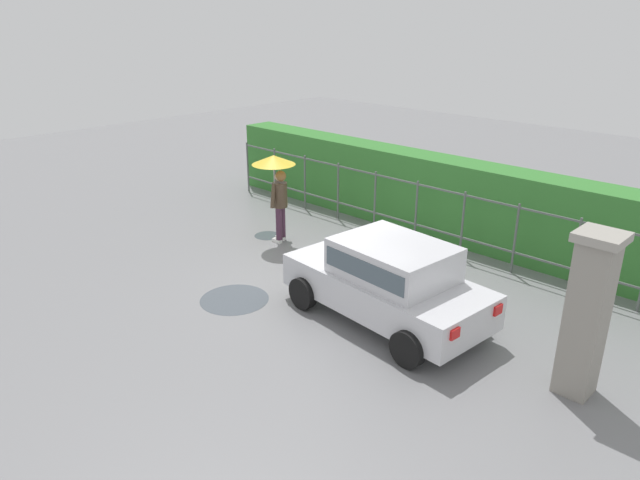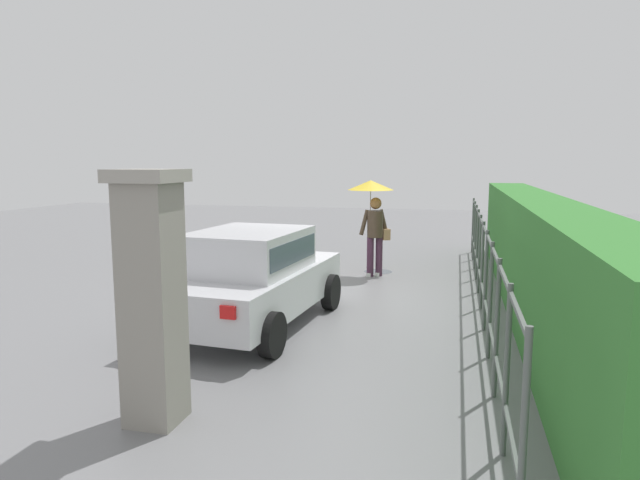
{
  "view_description": "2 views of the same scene",
  "coord_description": "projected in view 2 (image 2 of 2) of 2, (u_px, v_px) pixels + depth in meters",
  "views": [
    {
      "loc": [
        7.21,
        -7.9,
        5.02
      ],
      "look_at": [
        -0.24,
        -0.23,
        0.86
      ],
      "focal_mm": 32.46,
      "sensor_mm": 36.0,
      "label": 1
    },
    {
      "loc": [
        9.57,
        2.35,
        2.49
      ],
      "look_at": [
        -0.63,
        -0.15,
        1.01
      ],
      "focal_mm": 31.37,
      "sensor_mm": 36.0,
      "label": 2
    }
  ],
  "objects": [
    {
      "name": "ground_plane",
      "position": [
        320.0,
        300.0,
        10.1
      ],
      "size": [
        40.0,
        40.0,
        0.0
      ],
      "primitive_type": "plane",
      "color": "slate"
    },
    {
      "name": "gate_pillar",
      "position": [
        152.0,
        296.0,
        5.23
      ],
      "size": [
        0.6,
        0.6,
        2.42
      ],
      "color": "gray",
      "rests_on": "ground"
    },
    {
      "name": "pedestrian",
      "position": [
        373.0,
        205.0,
        12.08
      ],
      "size": [
        0.99,
        0.99,
        2.09
      ],
      "rotation": [
        0.0,
        0.0,
        -2.69
      ],
      "color": "#47283D",
      "rests_on": "ground"
    },
    {
      "name": "puddle_far",
      "position": [
        378.0,
        272.0,
        12.74
      ],
      "size": [
        0.64,
        0.64,
        0.0
      ],
      "primitive_type": "cylinder",
      "color": "#4C545B",
      "rests_on": "ground"
    },
    {
      "name": "car",
      "position": [
        252.0,
        274.0,
        8.42
      ],
      "size": [
        3.85,
        2.11,
        1.48
      ],
      "rotation": [
        0.0,
        0.0,
        3.06
      ],
      "color": "silver",
      "rests_on": "ground"
    },
    {
      "name": "puddle_near",
      "position": [
        232.0,
        285.0,
        11.32
      ],
      "size": [
        1.3,
        1.3,
        0.0
      ],
      "primitive_type": "cylinder",
      "color": "#4C545B",
      "rests_on": "ground"
    },
    {
      "name": "fence_section",
      "position": [
        482.0,
        261.0,
        9.4
      ],
      "size": [
        12.36,
        0.05,
        1.5
      ],
      "color": "#59605B",
      "rests_on": "ground"
    },
    {
      "name": "hedge_row",
      "position": [
        537.0,
        256.0,
        9.18
      ],
      "size": [
        13.31,
        0.9,
        1.9
      ],
      "primitive_type": "cube",
      "color": "#387F33",
      "rests_on": "ground"
    }
  ]
}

